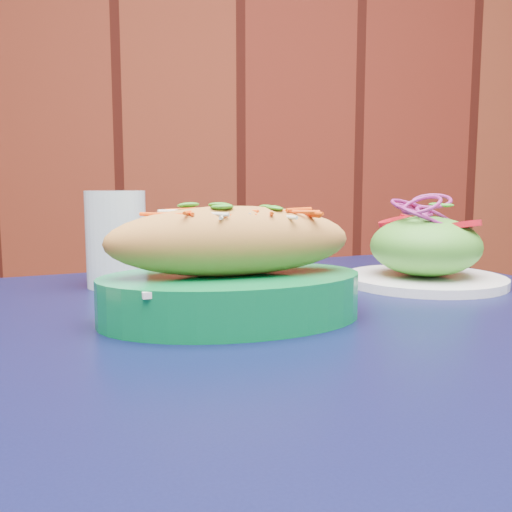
{
  "coord_description": "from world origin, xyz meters",
  "views": [
    {
      "loc": [
        -0.13,
        1.07,
        0.89
      ],
      "look_at": [
        -0.07,
        1.7,
        0.81
      ],
      "focal_mm": 40.0,
      "sensor_mm": 36.0,
      "label": 1
    }
  ],
  "objects": [
    {
      "name": "banh_mi_basket",
      "position": [
        -0.1,
        1.65,
        0.8
      ],
      "size": [
        0.3,
        0.23,
        0.13
      ],
      "rotation": [
        0.0,
        0.0,
        0.19
      ],
      "color": "#077236",
      "rests_on": "cafe_table"
    },
    {
      "name": "water_glass",
      "position": [
        -0.25,
        1.86,
        0.82
      ],
      "size": [
        0.08,
        0.08,
        0.13
      ],
      "primitive_type": "cylinder",
      "color": "silver",
      "rests_on": "cafe_table"
    },
    {
      "name": "salad_plate",
      "position": [
        0.18,
        1.84,
        0.8
      ],
      "size": [
        0.22,
        0.22,
        0.12
      ],
      "rotation": [
        0.0,
        0.0,
        0.02
      ],
      "color": "white",
      "rests_on": "cafe_table"
    },
    {
      "name": "cafe_table",
      "position": [
        -0.0,
        1.67,
        0.66
      ],
      "size": [
        1.02,
        1.02,
        0.75
      ],
      "rotation": [
        0.0,
        0.0,
        0.33
      ],
      "color": "black",
      "rests_on": "ground"
    },
    {
      "name": "brick_wall",
      "position": [
        0.0,
        2.97,
        1.4
      ],
      "size": [
        4.9,
        0.04,
        2.8
      ],
      "primitive_type": "cube",
      "color": "#551710",
      "rests_on": "ground"
    }
  ]
}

